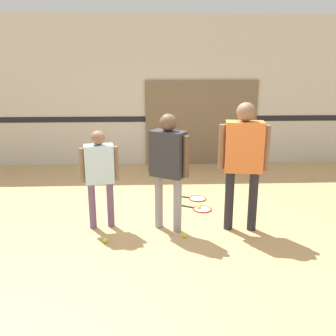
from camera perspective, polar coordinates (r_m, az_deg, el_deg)
ground_plane at (r=5.34m, az=-0.03°, el=-8.78°), size 16.00×16.00×0.00m
wall_back at (r=8.28m, az=-1.08°, el=11.43°), size 16.00×0.07×3.20m
wall_panel at (r=8.37m, az=5.09°, el=6.81°), size 2.46×0.05×1.85m
person_instructor at (r=4.91m, az=-0.00°, el=1.22°), size 0.53×0.44×1.59m
person_student_left at (r=5.10m, az=-10.39°, el=-0.14°), size 0.51×0.27×1.36m
person_student_right at (r=4.99m, az=11.45°, el=2.19°), size 0.65×0.34×1.74m
racket_spare_on_floor at (r=5.91m, az=5.09°, el=-6.24°), size 0.52×0.40×0.03m
racket_second_spare at (r=6.35m, az=4.35°, el=-4.64°), size 0.55×0.39×0.03m
tennis_ball_near_instructor at (r=4.99m, az=2.51°, el=-10.20°), size 0.07×0.07×0.07m
tennis_ball_by_spare_racket at (r=5.92m, az=4.78°, el=-5.98°), size 0.07×0.07×0.07m
tennis_ball_stray_left at (r=4.93m, az=-9.45°, el=-10.80°), size 0.07×0.07×0.07m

